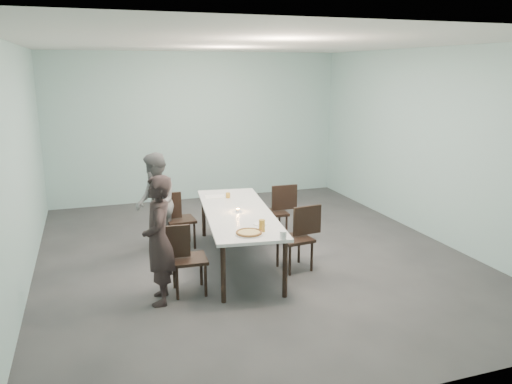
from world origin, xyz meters
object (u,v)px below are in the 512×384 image
object	(u,v)px
side_plate	(260,224)
chair_near_left	(182,254)
chair_far_right	(278,208)
chair_near_right	(300,233)
diner_far	(156,203)
pizza	(249,233)
table	(238,215)
amber_tumbler	(228,195)
tealight	(238,210)
chair_far_left	(175,216)
water_tumbler	(283,235)
beer_glass	(262,226)
diner_near	(159,240)

from	to	relation	value
side_plate	chair_near_left	bearing A→B (deg)	-175.46
chair_far_right	chair_near_right	bearing A→B (deg)	84.55
diner_far	pizza	size ratio (longest dim) A/B	4.37
table	amber_tumbler	xyz separation A→B (m)	(0.07, 0.75, 0.10)
pizza	tealight	size ratio (longest dim) A/B	6.07
chair_far_left	amber_tumbler	xyz separation A→B (m)	(0.80, -0.13, 0.29)
chair_far_left	water_tumbler	xyz separation A→B (m)	(0.90, -2.15, 0.29)
table	chair_far_left	world-z (taller)	chair_far_left
chair_far_right	amber_tumbler	distance (m)	0.88
chair_far_right	amber_tumbler	bearing A→B (deg)	4.46
chair_near_left	pizza	distance (m)	0.85
beer_glass	water_tumbler	distance (m)	0.35
chair_far_right	diner_near	size ratio (longest dim) A/B	0.57
tealight	amber_tumbler	size ratio (longest dim) A/B	0.70
chair_far_left	pizza	world-z (taller)	chair_far_left
chair_near_right	diner_far	world-z (taller)	diner_far
pizza	beer_glass	bearing A→B (deg)	14.34
tealight	diner_far	bearing A→B (deg)	139.24
chair_near_left	diner_near	bearing A→B (deg)	-150.37
chair_far_right	beer_glass	xyz separation A→B (m)	(-0.88, -1.74, 0.32)
table	diner_far	size ratio (longest dim) A/B	1.81
chair_far_left	diner_near	size ratio (longest dim) A/B	0.57
chair_far_right	water_tumbler	world-z (taller)	chair_far_right
chair_near_right	pizza	world-z (taller)	chair_near_right
chair_far_right	pizza	xyz separation A→B (m)	(-1.06, -1.78, 0.27)
diner_near	chair_far_right	bearing A→B (deg)	136.85
chair_near_right	diner_near	distance (m)	2.01
diner_near	beer_glass	bearing A→B (deg)	95.71
water_tumbler	amber_tumbler	xyz separation A→B (m)	(-0.10, 2.02, -0.01)
chair_far_right	diner_far	xyz separation A→B (m)	(-1.92, 0.05, 0.24)
table	chair_near_left	distance (m)	1.21
table	side_plate	bearing A→B (deg)	-81.74
chair_far_left	water_tumbler	distance (m)	2.35
chair_far_left	chair_far_right	distance (m)	1.64
diner_near	diner_far	distance (m)	1.73
chair_near_left	side_plate	xyz separation A→B (m)	(1.03, 0.08, 0.25)
diner_far	amber_tumbler	xyz separation A→B (m)	(1.09, -0.08, 0.05)
chair_near_right	side_plate	distance (m)	0.71
side_plate	amber_tumbler	world-z (taller)	amber_tumbler
chair_near_left	tealight	distance (m)	1.19
chair_far_left	water_tumbler	size ratio (longest dim) A/B	9.67
chair_near_right	chair_far_left	bearing A→B (deg)	-49.83
chair_far_right	tealight	size ratio (longest dim) A/B	15.54
pizza	diner_near	bearing A→B (deg)	174.25
diner_far	water_tumbler	bearing A→B (deg)	26.74
chair_near_left	diner_near	xyz separation A→B (m)	(-0.29, -0.14, 0.26)
chair_near_right	amber_tumbler	distance (m)	1.43
chair_far_left	beer_glass	bearing A→B (deg)	-69.93
chair_near_right	tealight	xyz separation A→B (m)	(-0.75, 0.44, 0.27)
amber_tumbler	tealight	bearing A→B (deg)	-95.82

